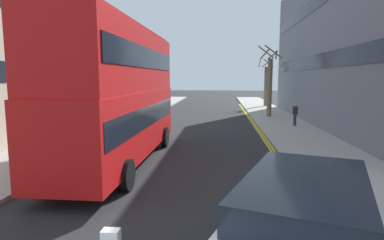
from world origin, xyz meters
The scene contains 9 objects.
sidewalk_right centered at (6.50, 16.00, 0.07)m, with size 4.00×80.00×0.14m, color #9E9991.
sidewalk_left centered at (-6.50, 16.00, 0.07)m, with size 4.00×80.00×0.14m, color #9E9991.
kerb_line_outer centered at (4.40, 14.00, 0.00)m, with size 0.10×56.00×0.01m, color yellow.
kerb_line_inner centered at (4.24, 14.00, 0.00)m, with size 0.10×56.00×0.01m, color yellow.
double_decker_bus_away centered at (-2.47, 10.45, 3.03)m, with size 2.88×10.83×5.64m.
pedestrian_far centered at (7.10, 21.11, 0.99)m, with size 0.34×0.22×1.62m.
street_tree_near centered at (6.07, 26.88, 3.02)m, with size 2.06×2.10×6.26m.
street_tree_mid centered at (7.23, 37.98, 2.81)m, with size 1.85×1.84×5.92m.
townhouse_terrace_right centered at (13.50, 22.80, 6.24)m, with size 10.08×28.00×12.48m.
Camera 1 is at (1.72, -2.69, 3.60)m, focal length 30.26 mm.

